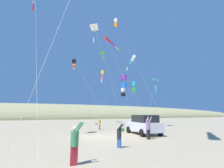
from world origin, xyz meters
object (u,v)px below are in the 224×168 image
object	(u,v)px
kite_delta_yellow_midlevel	(103,53)
kite_windsock_long_streamer_left	(110,42)
person_bystander_far	(119,134)
kite_box_long_streamer_right	(124,81)
kite_box_orange_high_right	(123,92)
kite_box_purple_drifting	(134,87)
kite_windsock_black_fish_shape	(131,62)
kite_delta_checkered_midright	(95,28)
cooler_box	(121,129)
person_child_green_jacket	(75,141)
parked_car	(144,124)
kite_box_red_high_left	(116,23)
kite_delta_small_distant	(156,80)
person_child_grey_jacket	(100,124)
person_adult_flyer	(148,127)
kite_windsock_blue_topmost	(74,64)
kite_windsock_magenta_far_left	(102,76)

from	to	relation	value
kite_delta_yellow_midlevel	kite_windsock_long_streamer_left	world-z (taller)	kite_windsock_long_streamer_left
person_bystander_far	kite_box_long_streamer_right	bearing A→B (deg)	-29.85
kite_box_orange_high_right	kite_box_purple_drifting	distance (m)	2.63
kite_windsock_black_fish_shape	kite_delta_checkered_midright	size ratio (longest dim) A/B	0.87
cooler_box	kite_box_long_streamer_right	world-z (taller)	kite_box_long_streamer_right
person_child_green_jacket	parked_car	bearing A→B (deg)	-50.91
person_bystander_far	kite_box_red_high_left	xyz separation A→B (m)	(16.52, -7.95, 18.76)
parked_car	kite_delta_small_distant	xyz separation A→B (m)	(6.66, -7.43, 6.43)
person_child_grey_jacket	kite_windsock_black_fish_shape	world-z (taller)	kite_windsock_black_fish_shape
person_child_grey_jacket	kite_windsock_black_fish_shape	size ratio (longest dim) A/B	0.10
kite_windsock_long_streamer_left	kite_box_red_high_left	bearing A→B (deg)	-113.16
person_adult_flyer	kite_delta_checkered_midright	bearing A→B (deg)	4.07
kite_windsock_black_fish_shape	kite_delta_small_distant	bearing A→B (deg)	174.90
kite_windsock_blue_topmost	kite_box_purple_drifting	bearing A→B (deg)	-102.88
kite_delta_yellow_midlevel	kite_box_long_streamer_right	distance (m)	8.58
person_child_green_jacket	kite_windsock_blue_topmost	world-z (taller)	kite_windsock_blue_topmost
kite_box_orange_high_right	person_child_grey_jacket	bearing A→B (deg)	137.32
kite_delta_yellow_midlevel	kite_delta_checkered_midright	size ratio (longest dim) A/B	0.90
kite_box_purple_drifting	kite_windsock_magenta_far_left	world-z (taller)	kite_windsock_magenta_far_left
kite_delta_yellow_midlevel	kite_box_purple_drifting	bearing A→B (deg)	-117.22
person_child_grey_jacket	person_bystander_far	xyz separation A→B (m)	(-10.28, 2.52, 0.02)
cooler_box	kite_box_orange_high_right	distance (m)	14.64
person_adult_flyer	person_bystander_far	xyz separation A→B (m)	(-1.86, 3.54, -0.19)
parked_car	cooler_box	world-z (taller)	parked_car
kite_box_purple_drifting	kite_delta_yellow_midlevel	world-z (taller)	kite_delta_yellow_midlevel
person_adult_flyer	kite_windsock_black_fish_shape	distance (m)	23.70
person_child_grey_jacket	kite_box_orange_high_right	distance (m)	13.43
kite_windsock_blue_topmost	person_adult_flyer	bearing A→B (deg)	-171.11
parked_car	kite_box_purple_drifting	xyz separation A→B (m)	(12.72, -7.12, 6.25)
person_child_grey_jacket	parked_car	bearing A→B (deg)	-157.37
kite_delta_yellow_midlevel	parked_car	bearing A→B (deg)	174.31
kite_windsock_magenta_far_left	kite_box_red_high_left	bearing A→B (deg)	179.05
person_child_grey_jacket	kite_windsock_long_streamer_left	bearing A→B (deg)	-33.23
person_child_green_jacket	kite_box_orange_high_right	world-z (taller)	kite_box_orange_high_right
person_adult_flyer	kite_windsock_black_fish_shape	world-z (taller)	kite_windsock_black_fish_shape
person_child_grey_jacket	kite_box_long_streamer_right	bearing A→B (deg)	-51.89
cooler_box	kite_windsock_long_streamer_left	xyz separation A→B (m)	(9.28, -2.68, 15.22)
cooler_box	kite_windsock_magenta_far_left	xyz separation A→B (m)	(16.65, -3.86, 10.34)
kite_delta_small_distant	kite_delta_checkered_midright	distance (m)	13.07
person_adult_flyer	kite_windsock_long_streamer_left	distance (m)	21.19
parked_car	person_child_grey_jacket	size ratio (longest dim) A/B	3.30
kite_delta_checkered_midright	kite_windsock_long_streamer_left	distance (m)	5.28
person_adult_flyer	kite_windsock_magenta_far_left	size ratio (longest dim) A/B	0.10
parked_car	kite_box_orange_high_right	size ratio (longest dim) A/B	0.41
kite_windsock_black_fish_shape	kite_windsock_magenta_far_left	xyz separation A→B (m)	(4.66, 5.07, -2.72)
kite_box_orange_high_right	kite_delta_checkered_midright	world-z (taller)	kite_delta_checkered_midright
kite_box_orange_high_right	kite_windsock_magenta_far_left	distance (m)	7.18
kite_windsock_magenta_far_left	person_adult_flyer	bearing A→B (deg)	168.59
kite_delta_small_distant	kite_windsock_magenta_far_left	distance (m)	14.28
parked_car	person_adult_flyer	bearing A→B (deg)	151.37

